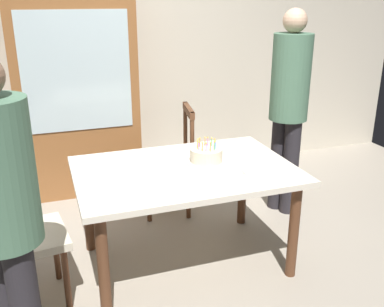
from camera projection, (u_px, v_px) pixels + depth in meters
name	position (u px, v px, depth m)	size (l,w,h in m)	color
ground	(186.00, 261.00, 3.21)	(6.40, 6.40, 0.00)	#9E9384
back_wall	(127.00, 51.00, 4.41)	(6.40, 0.10, 2.60)	beige
dining_table	(185.00, 180.00, 2.99)	(1.47, 0.99, 0.73)	silver
birthday_cake	(206.00, 156.00, 3.04)	(0.28, 0.28, 0.17)	silver
plate_near_celebrant	(133.00, 189.00, 2.63)	(0.22, 0.22, 0.01)	white
plate_far_side	(165.00, 158.00, 3.13)	(0.22, 0.22, 0.01)	white
plate_near_guest	(259.00, 171.00, 2.89)	(0.22, 0.22, 0.01)	white
fork_near_celebrant	(106.00, 191.00, 2.60)	(0.18, 0.02, 0.01)	silver
fork_far_side	(143.00, 160.00, 3.10)	(0.18, 0.02, 0.01)	silver
chair_spindle_back	(170.00, 163.00, 3.81)	(0.51, 0.51, 0.95)	tan
chair_upholstered	(11.00, 229.00, 2.58)	(0.50, 0.49, 0.95)	beige
person_celebrant	(4.00, 214.00, 1.93)	(0.32, 0.32, 1.62)	#262328
person_guest	(289.00, 101.00, 3.65)	(0.32, 0.32, 1.74)	#262328
china_cabinet	(77.00, 95.00, 4.10)	(1.10, 0.45, 1.90)	brown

